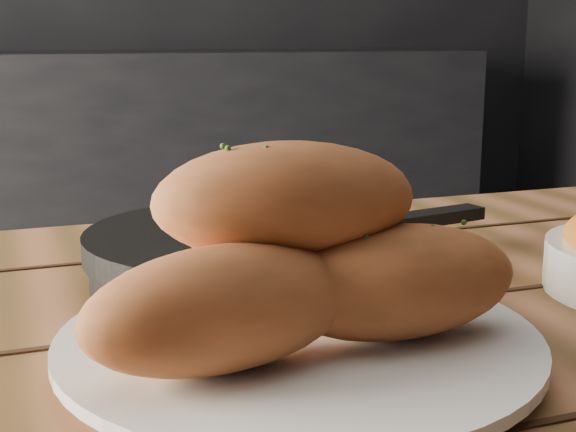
% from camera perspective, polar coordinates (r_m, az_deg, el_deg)
% --- Properties ---
extents(counter, '(2.80, 0.60, 0.90)m').
position_cam_1_polar(counter, '(2.83, -14.69, 2.04)').
color(counter, black).
rests_on(counter, ground).
extents(plate, '(0.31, 0.31, 0.02)m').
position_cam_1_polar(plate, '(0.52, 0.76, -9.13)').
color(plate, white).
rests_on(plate, table).
extents(bread_rolls, '(0.28, 0.23, 0.12)m').
position_cam_1_polar(bread_rolls, '(0.50, 0.29, -3.20)').
color(bread_rolls, '#B65D32').
rests_on(bread_rolls, plate).
extents(skillet, '(0.39, 0.26, 0.05)m').
position_cam_1_polar(skillet, '(0.67, -3.25, -2.75)').
color(skillet, black).
rests_on(skillet, table).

